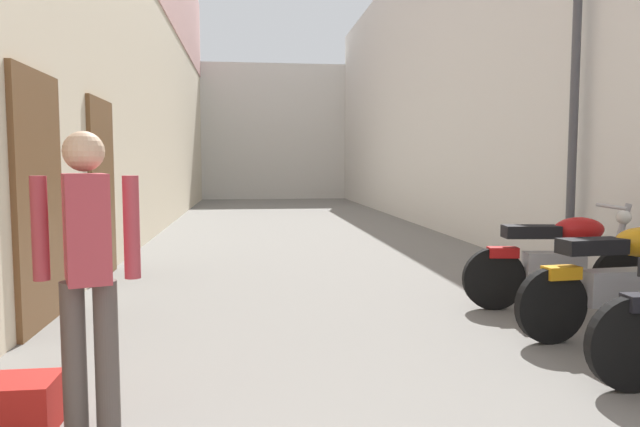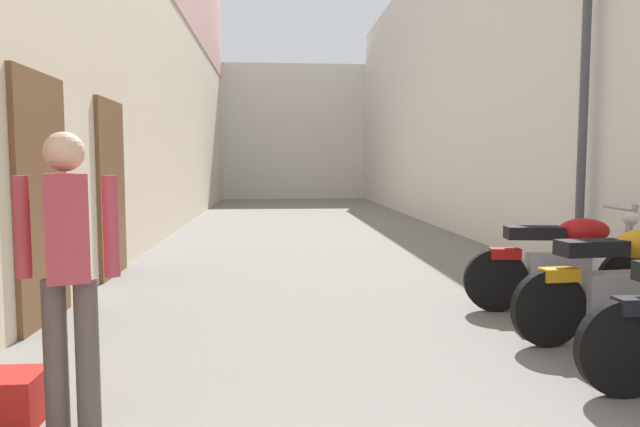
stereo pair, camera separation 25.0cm
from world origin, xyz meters
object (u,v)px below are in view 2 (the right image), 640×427
object	(u,v)px
motorcycle_fifth	(564,260)
street_lamp	(578,50)
pedestrian_mid_alley	(68,260)
motorcycle_fourth	(623,280)

from	to	relation	value
motorcycle_fifth	street_lamp	world-z (taller)	street_lamp
motorcycle_fifth	pedestrian_mid_alley	world-z (taller)	pedestrian_mid_alley
motorcycle_fourth	street_lamp	size ratio (longest dim) A/B	0.40
motorcycle_fifth	pedestrian_mid_alley	xyz separation A→B (m)	(-3.79, -2.21, 0.42)
motorcycle_fifth	street_lamp	bearing A→B (deg)	59.80
motorcycle_fourth	street_lamp	xyz separation A→B (m)	(0.70, 2.14, 2.19)
motorcycle_fourth	pedestrian_mid_alley	bearing A→B (deg)	-161.37
pedestrian_mid_alley	street_lamp	distance (m)	5.91
pedestrian_mid_alley	street_lamp	xyz separation A→B (m)	(4.49, 3.41, 1.78)
motorcycle_fifth	pedestrian_mid_alley	bearing A→B (deg)	-149.71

